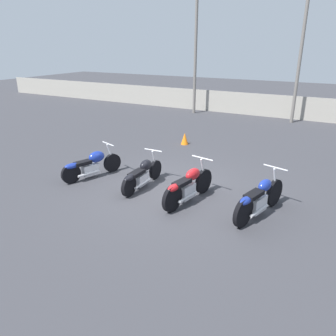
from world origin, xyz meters
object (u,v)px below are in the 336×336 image
Objects in this scene: light_pole_right at (196,27)px; light_pole_left at (303,38)px; motorcycle_slot_1 at (142,174)px; traffic_cone_near at (185,139)px; motorcycle_slot_0 at (91,165)px; motorcycle_slot_2 at (188,186)px; motorcycle_slot_3 at (259,199)px.

light_pole_left is at bearing 1.27° from light_pole_right.
traffic_cone_near is (-0.77, 4.36, -0.15)m from motorcycle_slot_1.
light_pole_right is 11.57m from motorcycle_slot_1.
light_pole_right is 11.32m from motorcycle_slot_0.
traffic_cone_near is at bearing 97.56° from motorcycle_slot_0.
light_pole_right reaches higher than motorcycle_slot_1.
motorcycle_slot_2 reaches higher than motorcycle_slot_0.
motorcycle_slot_2 reaches higher than traffic_cone_near.
traffic_cone_near is (-2.27, 4.57, -0.20)m from motorcycle_slot_2.
light_pole_right reaches higher than light_pole_left.
light_pole_right reaches higher than motorcycle_slot_0.
motorcycle_slot_0 reaches higher than traffic_cone_near.
light_pole_right is 3.81× the size of motorcycle_slot_3.
motorcycle_slot_2 is at bearing -94.64° from light_pole_left.
motorcycle_slot_2 is at bearing -7.88° from motorcycle_slot_1.
motorcycle_slot_2 is 1.75m from motorcycle_slot_3.
light_pole_left is 3.29× the size of motorcycle_slot_3.
motorcycle_slot_2 is at bearing 17.69° from motorcycle_slot_0.
motorcycle_slot_0 is at bearing -102.13° from traffic_cone_near.
motorcycle_slot_2 is 5.11m from traffic_cone_near.
light_pole_left reaches higher than traffic_cone_near.
light_pole_left is at bearing 62.77° from traffic_cone_near.
light_pole_left is 3.47× the size of motorcycle_slot_1.
light_pole_right is 4.03× the size of motorcycle_slot_1.
traffic_cone_near is at bearing -117.23° from light_pole_left.
motorcycle_slot_3 is 4.37× the size of traffic_cone_near.
motorcycle_slot_3 is at bearing 19.80° from motorcycle_slot_0.
motorcycle_slot_3 is at bearing -58.90° from light_pole_right.
motorcycle_slot_1 is at bearing -177.11° from motorcycle_slot_2.
motorcycle_slot_0 is at bearing -164.28° from motorcycle_slot_3.
motorcycle_slot_3 reaches higher than motorcycle_slot_1.
light_pole_left is 14.37× the size of traffic_cone_near.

